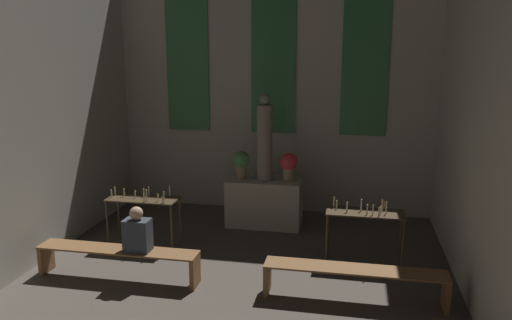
{
  "coord_description": "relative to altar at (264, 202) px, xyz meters",
  "views": [
    {
      "loc": [
        1.53,
        2.4,
        3.22
      ],
      "look_at": [
        0.0,
        10.2,
        1.4
      ],
      "focal_mm": 35.0,
      "sensor_mm": 36.0,
      "label": 1
    }
  ],
  "objects": [
    {
      "name": "wall_back",
      "position": [
        0.0,
        0.99,
        2.06
      ],
      "size": [
        6.34,
        0.16,
        4.93
      ],
      "color": "#B2AD9E",
      "rests_on": "ground_plane"
    },
    {
      "name": "altar",
      "position": [
        0.0,
        0.0,
        0.0
      ],
      "size": [
        1.34,
        0.67,
        0.86
      ],
      "color": "#ADA38E",
      "rests_on": "ground_plane"
    },
    {
      "name": "statue",
      "position": [
        0.0,
        0.0,
        1.16
      ],
      "size": [
        0.28,
        0.28,
        1.55
      ],
      "color": "gray",
      "rests_on": "altar"
    },
    {
      "name": "flower_vase_left",
      "position": [
        -0.44,
        0.0,
        0.73
      ],
      "size": [
        0.32,
        0.32,
        0.51
      ],
      "color": "#937A5B",
      "rests_on": "altar"
    },
    {
      "name": "flower_vase_right",
      "position": [
        0.44,
        0.0,
        0.73
      ],
      "size": [
        0.32,
        0.32,
        0.51
      ],
      "color": "#937A5B",
      "rests_on": "altar"
    },
    {
      "name": "candle_rack_left",
      "position": [
        -1.77,
        -1.34,
        0.27
      ],
      "size": [
        1.16,
        0.47,
        1.01
      ],
      "color": "#473823",
      "rests_on": "ground_plane"
    },
    {
      "name": "candle_rack_right",
      "position": [
        1.77,
        -1.34,
        0.27
      ],
      "size": [
        1.16,
        0.47,
        1.0
      ],
      "color": "#473823",
      "rests_on": "ground_plane"
    },
    {
      "name": "pew_back_left",
      "position": [
        -1.63,
        -2.57,
        -0.09
      ],
      "size": [
        2.32,
        0.36,
        0.45
      ],
      "color": "brown",
      "rests_on": "ground_plane"
    },
    {
      "name": "pew_back_right",
      "position": [
        1.63,
        -2.57,
        -0.09
      ],
      "size": [
        2.32,
        0.36,
        0.45
      ],
      "color": "brown",
      "rests_on": "ground_plane"
    },
    {
      "name": "person_seated",
      "position": [
        -1.32,
        -2.57,
        0.29
      ],
      "size": [
        0.36,
        0.24,
        0.64
      ],
      "color": "#383D47",
      "rests_on": "pew_back_left"
    }
  ]
}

